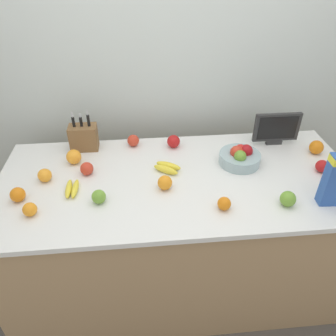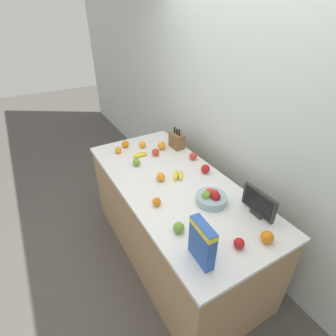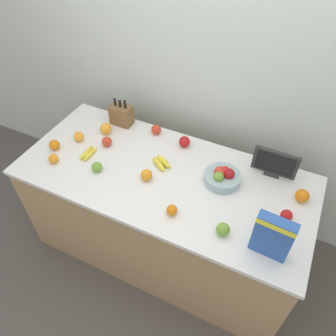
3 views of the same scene
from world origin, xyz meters
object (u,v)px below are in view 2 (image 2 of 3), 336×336
(knife_block, at_px, (177,141))
(small_monitor, at_px, (259,203))
(banana_bunch_left, at_px, (178,175))
(orange_near_bowl, at_px, (125,144))
(apple_front, at_px, (136,162))
(orange_front_right, at_px, (161,177))
(apple_by_knife_block, at_px, (239,243))
(banana_bunch_right, at_px, (140,155))
(orange_front_left, at_px, (118,150))
(apple_rightmost, at_px, (155,152))
(apple_rear, at_px, (179,228))
(orange_back_center, at_px, (157,202))
(apple_leftmost, at_px, (193,156))
(cereal_box, at_px, (202,241))
(orange_front_center, at_px, (162,146))
(orange_by_cereal, at_px, (267,237))
(apple_middle, at_px, (205,169))
(orange_mid_right, at_px, (142,145))
(fruit_bowl, at_px, (211,198))

(knife_block, distance_m, small_monitor, 1.23)
(banana_bunch_left, xyz_separation_m, orange_near_bowl, (-0.79, -0.19, 0.02))
(apple_front, bearing_deg, knife_block, 103.53)
(banana_bunch_left, xyz_separation_m, orange_front_right, (-0.03, -0.17, 0.02))
(knife_block, bearing_deg, apple_by_knife_block, -15.58)
(knife_block, relative_size, banana_bunch_right, 1.67)
(banana_bunch_right, distance_m, orange_front_left, 0.24)
(apple_rightmost, bearing_deg, apple_rear, -19.44)
(orange_back_center, bearing_deg, knife_block, 139.28)
(apple_leftmost, height_order, apple_by_knife_block, apple_leftmost)
(banana_bunch_left, xyz_separation_m, apple_rightmost, (-0.46, 0.01, 0.02))
(apple_leftmost, distance_m, apple_front, 0.57)
(banana_bunch_right, bearing_deg, banana_bunch_left, 14.91)
(apple_leftmost, xyz_separation_m, apple_front, (-0.18, -0.54, -0.00))
(cereal_box, bearing_deg, apple_rear, -177.39)
(orange_front_center, xyz_separation_m, orange_by_cereal, (1.50, -0.03, -0.00))
(orange_back_center, distance_m, orange_front_center, 0.94)
(cereal_box, bearing_deg, small_monitor, 104.74)
(small_monitor, xyz_separation_m, apple_middle, (-0.66, 0.02, -0.08))
(banana_bunch_right, bearing_deg, apple_front, -34.53)
(apple_rightmost, xyz_separation_m, orange_near_bowl, (-0.33, -0.20, 0.00))
(apple_by_knife_block, height_order, orange_near_bowl, orange_near_bowl)
(orange_front_right, relative_size, orange_mid_right, 1.04)
(apple_leftmost, bearing_deg, orange_by_cereal, -9.93)
(banana_bunch_right, bearing_deg, orange_front_center, 94.76)
(knife_block, bearing_deg, orange_front_left, -108.14)
(banana_bunch_left, relative_size, apple_middle, 2.08)
(fruit_bowl, xyz_separation_m, apple_middle, (-0.37, 0.22, -0.00))
(banana_bunch_left, height_order, orange_front_center, orange_front_center)
(orange_back_center, bearing_deg, cereal_box, -0.67)
(cereal_box, relative_size, orange_mid_right, 3.80)
(banana_bunch_right, xyz_separation_m, apple_rear, (1.10, -0.22, 0.02))
(orange_front_center, bearing_deg, apple_rear, -23.42)
(orange_mid_right, xyz_separation_m, orange_near_bowl, (-0.10, -0.16, 0.00))
(orange_by_cereal, bearing_deg, orange_front_center, 178.78)
(knife_block, bearing_deg, apple_rightmost, -81.39)
(orange_back_center, bearing_deg, fruit_bowl, 64.26)
(apple_front, bearing_deg, small_monitor, 23.49)
(apple_leftmost, height_order, apple_front, apple_leftmost)
(apple_middle, bearing_deg, apple_rightmost, -154.73)
(small_monitor, bearing_deg, apple_leftmost, 175.89)
(apple_rightmost, height_order, orange_front_right, orange_front_right)
(apple_front, distance_m, orange_by_cereal, 1.36)
(small_monitor, height_order, orange_by_cereal, small_monitor)
(banana_bunch_right, xyz_separation_m, apple_leftmost, (0.33, 0.44, 0.02))
(knife_block, relative_size, fruit_bowl, 1.10)
(banana_bunch_right, xyz_separation_m, orange_front_center, (-0.02, 0.27, 0.03))
(cereal_box, relative_size, apple_front, 3.95)
(orange_front_left, bearing_deg, apple_by_knife_block, 7.67)
(fruit_bowl, distance_m, orange_mid_right, 1.13)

